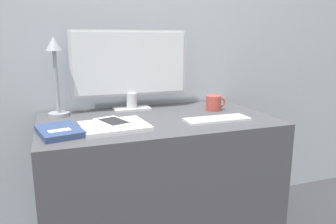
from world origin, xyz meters
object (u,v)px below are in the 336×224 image
at_px(notebook, 59,131).
at_px(coffee_mug, 214,103).
at_px(desk_lamp, 55,69).
at_px(monitor, 131,67).
at_px(laptop, 114,126).
at_px(keyboard, 217,119).
at_px(ereader, 114,122).

distance_m(notebook, coffee_mug, 0.86).
bearing_deg(desk_lamp, monitor, 4.92).
bearing_deg(monitor, desk_lamp, -175.08).
xyz_separation_m(monitor, laptop, (-0.17, -0.37, -0.23)).
bearing_deg(keyboard, ereader, 174.98).
bearing_deg(laptop, notebook, -177.67).
bearing_deg(notebook, ereader, 7.05).
distance_m(keyboard, coffee_mug, 0.24).
relative_size(laptop, notebook, 1.20).
bearing_deg(keyboard, coffee_mug, 66.60).
xyz_separation_m(monitor, keyboard, (0.34, -0.39, -0.24)).
distance_m(ereader, desk_lamp, 0.45).
height_order(keyboard, notebook, notebook).
bearing_deg(laptop, monitor, 65.38).
relative_size(desk_lamp, notebook, 1.57).
relative_size(laptop, desk_lamp, 0.76).
xyz_separation_m(notebook, coffee_mug, (0.84, 0.20, 0.03)).
xyz_separation_m(keyboard, laptop, (-0.51, 0.02, 0.00)).
bearing_deg(monitor, keyboard, -49.09).
bearing_deg(ereader, laptop, -94.92).
bearing_deg(monitor, notebook, -137.06).
height_order(laptop, coffee_mug, coffee_mug).
height_order(monitor, coffee_mug, monitor).
height_order(keyboard, ereader, ereader).
bearing_deg(keyboard, laptop, 177.23).
relative_size(monitor, notebook, 2.52).
bearing_deg(desk_lamp, coffee_mug, -9.64).
xyz_separation_m(desk_lamp, notebook, (-0.01, -0.34, -0.23)).
xyz_separation_m(keyboard, coffee_mug, (0.09, 0.22, 0.04)).
distance_m(monitor, ereader, 0.44).
xyz_separation_m(keyboard, desk_lamp, (-0.74, 0.36, 0.24)).
distance_m(keyboard, notebook, 0.74).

